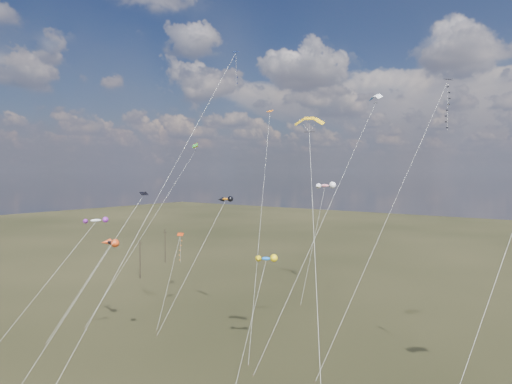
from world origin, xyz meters
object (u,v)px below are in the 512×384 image
Objects in this scene: parafoil_yellow at (309,119)px; utility_pole_near at (140,258)px; novelty_black_orange at (110,243)px; utility_pole_far at (165,245)px; diamond_black_high at (441,117)px.

utility_pole_near is at bearing 157.45° from parafoil_yellow.
parafoil_yellow is at bearing -22.55° from utility_pole_near.
utility_pole_near is 0.63× the size of novelty_black_orange.
utility_pole_far is 72.08m from diamond_black_high.
novelty_black_orange reaches higher than utility_pole_near.
utility_pole_near is 0.24× the size of diamond_black_high.
diamond_black_high is (66.16, -15.29, 24.18)m from utility_pole_far.
utility_pole_far is at bearing 166.99° from diamond_black_high.
utility_pole_far is (-8.00, 14.00, 0.00)m from utility_pole_near.
diamond_black_high is (58.16, -1.29, 24.18)m from utility_pole_near.
utility_pole_far is at bearing 149.22° from parafoil_yellow.
diamond_black_high is at bearing -13.01° from utility_pole_far.
novelty_black_orange is at bearing -177.90° from parafoil_yellow.
utility_pole_near is at bearing 178.73° from diamond_black_high.
novelty_black_orange is (29.29, -36.34, 7.99)m from utility_pole_far.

